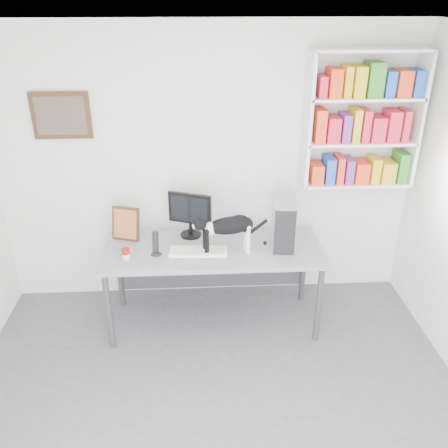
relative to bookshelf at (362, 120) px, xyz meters
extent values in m
cube|color=#5A595F|center=(-1.40, -1.85, -1.85)|extent=(4.00, 4.00, 0.01)
cube|color=white|center=(-1.40, -1.85, 0.85)|extent=(4.00, 4.00, 0.01)
cube|color=silver|center=(-1.40, 0.15, -0.50)|extent=(4.00, 0.01, 2.70)
cube|color=silver|center=(0.00, 0.00, 0.00)|extent=(1.03, 0.28, 1.24)
cube|color=#432815|center=(-2.70, 0.12, 0.05)|extent=(0.52, 0.04, 0.42)
cube|color=gray|center=(-1.37, -0.43, -1.44)|extent=(1.96, 0.77, 0.82)
cube|color=black|center=(-1.58, -0.18, -0.81)|extent=(0.46, 0.33, 0.44)
cube|color=white|center=(-1.51, -0.53, -1.01)|extent=(0.52, 0.22, 0.04)
cube|color=#A6A5AA|center=(-0.74, -0.39, -0.82)|extent=(0.24, 0.45, 0.43)
cylinder|color=black|center=(-1.88, -0.52, -0.92)|extent=(0.12, 0.12, 0.23)
cube|color=#432815|center=(-2.17, -0.21, -0.87)|extent=(0.28, 0.18, 0.32)
cylinder|color=#9D120D|center=(-2.13, -0.58, -0.98)|extent=(0.08, 0.08, 0.10)
camera|label=1|loc=(-1.49, -4.17, 1.04)|focal=38.00mm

